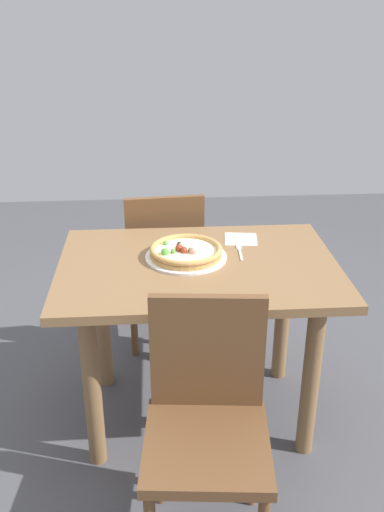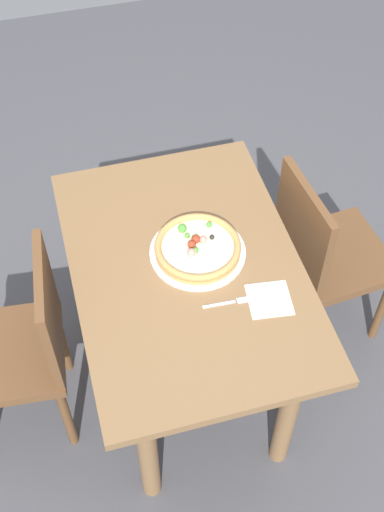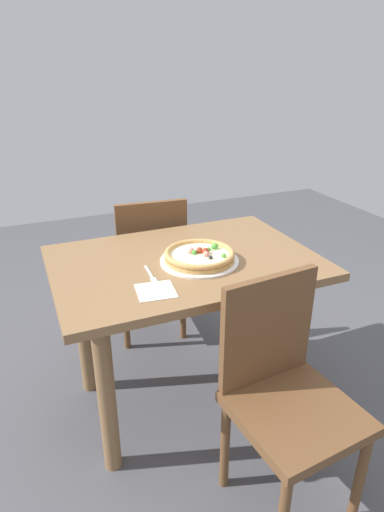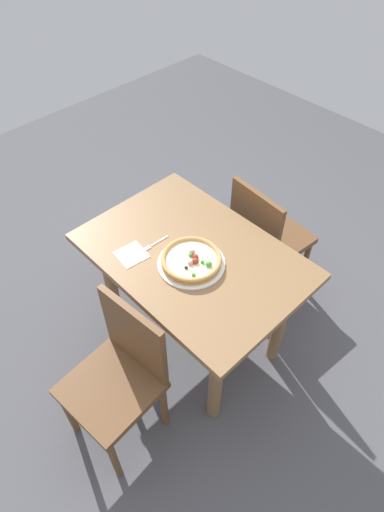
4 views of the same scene
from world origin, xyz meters
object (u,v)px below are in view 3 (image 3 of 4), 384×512
Objects in this scene: chair_near at (149,262)px; plate at (199,261)px; pizza at (200,255)px; fork at (151,276)px; napkin at (156,291)px; dining_table at (185,287)px; chair_far at (285,391)px.

plate is (-0.03, 0.65, 0.28)m from chair_near.
fork is at bearing 12.61° from pizza.
chair_near reaches higher than plate.
chair_near is 6.25× the size of napkin.
fork is at bearing 29.48° from dining_table.
fork is at bearing -100.50° from napkin.
pizza reaches higher than plate.
chair_far is 2.95× the size of pizza.
napkin is at bearing 34.44° from pizza.
dining_table is at bearing -132.43° from napkin.
plate is 2.38× the size of napkin.
chair_near and chair_far have the same top height.
plate is 1.12× the size of pizza.
plate is at bearing 105.61° from fork.
pizza is (-0.00, -0.00, 0.03)m from plate.
chair_far reaches higher than plate.
napkin reaches higher than dining_table.
fork reaches higher than napkin.
chair_near is 2.63× the size of plate.
chair_near is at bearing -89.67° from chair_far.
chair_near is 1.21m from chair_far.
pizza is 1.79× the size of fork.
napkin is at bearing 34.51° from plate.
dining_table is 0.25m from fork.
pizza is 2.12× the size of napkin.
plate is 2.01× the size of fork.
fork is (0.23, 0.05, -0.00)m from plate.
pizza is 0.24m from fork.
dining_table is 1.28× the size of chair_near.
chair_near reaches higher than dining_table.
pizza reaches higher than dining_table.
napkin is (0.21, 0.23, 0.14)m from dining_table.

